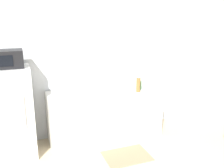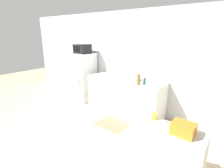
% 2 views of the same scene
% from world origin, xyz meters
% --- Properties ---
extents(wall_back, '(8.00, 0.06, 2.60)m').
position_xyz_m(wall_back, '(0.00, 3.01, 1.30)').
color(wall_back, silver).
rests_on(wall_back, ground_plane).
extents(refrigerator, '(0.60, 0.66, 1.46)m').
position_xyz_m(refrigerator, '(-1.28, 2.60, 0.73)').
color(refrigerator, white).
rests_on(refrigerator, ground_plane).
extents(microwave, '(0.44, 0.36, 0.26)m').
position_xyz_m(microwave, '(-1.28, 2.60, 1.59)').
color(microwave, black).
rests_on(microwave, refrigerator).
extents(counter, '(2.01, 0.69, 0.92)m').
position_xyz_m(counter, '(0.25, 2.62, 0.46)').
color(counter, silver).
rests_on(counter, ground_plane).
extents(sink_basin, '(0.39, 0.28, 0.06)m').
position_xyz_m(sink_basin, '(0.48, 2.58, 0.95)').
color(sink_basin, '#9EA3A8').
rests_on(sink_basin, counter).
extents(bottle_tall, '(0.07, 0.07, 0.25)m').
position_xyz_m(bottle_tall, '(0.77, 2.34, 1.05)').
color(bottle_tall, olive).
rests_on(bottle_tall, counter).
extents(bottle_short, '(0.06, 0.06, 0.16)m').
position_xyz_m(bottle_short, '(0.87, 2.46, 1.00)').
color(bottle_short, '#2D7F42').
rests_on(bottle_short, counter).
extents(kitchen_rug, '(0.74, 0.54, 0.01)m').
position_xyz_m(kitchen_rug, '(0.37, 1.90, 0.00)').
color(kitchen_rug, '#937A5B').
rests_on(kitchen_rug, ground_plane).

